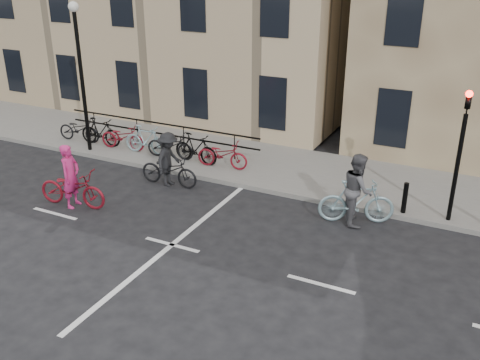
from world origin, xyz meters
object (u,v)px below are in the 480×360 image
at_px(traffic_light, 462,140).
at_px(lamp_post, 80,59).
at_px(cyclist_grey, 357,195).
at_px(cyclist_dark, 169,165).
at_px(cyclist_pink, 72,185).

distance_m(traffic_light, lamp_post, 12.74).
bearing_deg(cyclist_grey, lamp_post, 61.86).
relative_size(cyclist_grey, cyclist_dark, 1.06).
bearing_deg(traffic_light, cyclist_grey, -156.98).
height_order(traffic_light, cyclist_pink, traffic_light).
distance_m(cyclist_grey, cyclist_dark, 6.05).
bearing_deg(cyclist_dark, lamp_post, 71.72).
bearing_deg(cyclist_dark, traffic_light, -85.38).
height_order(traffic_light, cyclist_dark, traffic_light).
relative_size(traffic_light, cyclist_grey, 1.82).
height_order(lamp_post, cyclist_grey, lamp_post).
distance_m(lamp_post, cyclist_pink, 5.37).
xyz_separation_m(cyclist_pink, cyclist_grey, (7.73, 2.68, 0.15)).
xyz_separation_m(lamp_post, cyclist_pink, (2.63, -3.73, -2.83)).
xyz_separation_m(cyclist_grey, cyclist_dark, (-6.05, -0.13, -0.12)).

